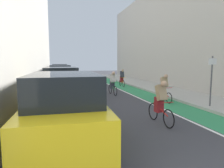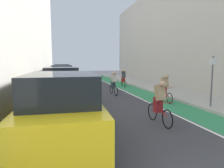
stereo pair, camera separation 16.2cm
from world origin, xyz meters
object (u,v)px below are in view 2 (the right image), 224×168
object	(u,v)px
cyclist_mid	(164,87)
cyclist_trailing	(114,83)
parked_suv_blue	(62,76)
street_sign_post	(212,76)
cyclist_far	(123,78)
cyclist_lead	(159,102)
parked_suv_yellow_cab	(62,109)
parked_suv_gray	(62,72)
parked_suv_silver	(62,85)

from	to	relation	value
cyclist_mid	cyclist_trailing	world-z (taller)	cyclist_trailing
parked_suv_blue	street_sign_post	size ratio (longest dim) A/B	1.94
cyclist_trailing	cyclist_far	bearing A→B (deg)	63.84
cyclist_mid	cyclist_far	bearing A→B (deg)	91.10
cyclist_lead	cyclist_mid	distance (m)	4.22
cyclist_trailing	street_sign_post	world-z (taller)	street_sign_post
cyclist_trailing	cyclist_far	distance (m)	4.62
parked_suv_yellow_cab	cyclist_trailing	distance (m)	8.45
parked_suv_gray	cyclist_mid	bearing A→B (deg)	-69.31
parked_suv_yellow_cab	parked_suv_blue	world-z (taller)	same
parked_suv_yellow_cab	parked_suv_silver	distance (m)	5.82
parked_suv_gray	cyclist_lead	world-z (taller)	parked_suv_gray
cyclist_mid	cyclist_trailing	bearing A→B (deg)	125.47
cyclist_far	parked_suv_gray	bearing A→B (deg)	125.50
parked_suv_silver	parked_suv_gray	distance (m)	13.73
parked_suv_silver	cyclist_trailing	world-z (taller)	parked_suv_silver
parked_suv_yellow_cab	parked_suv_gray	bearing A→B (deg)	89.99
parked_suv_gray	cyclist_lead	distance (m)	18.80
parked_suv_yellow_cab	cyclist_lead	world-z (taller)	parked_suv_yellow_cab
cyclist_trailing	cyclist_far	size ratio (longest dim) A/B	1.03
cyclist_far	street_sign_post	distance (m)	9.51
parked_suv_yellow_cab	cyclist_lead	distance (m)	3.59
street_sign_post	cyclist_far	bearing A→B (deg)	98.48
cyclist_far	parked_suv_silver	bearing A→B (deg)	-132.25
cyclist_mid	cyclist_lead	bearing A→B (deg)	-121.55
parked_suv_silver	parked_suv_blue	distance (m)	6.67
cyclist_lead	cyclist_far	distance (m)	10.99
cyclist_trailing	cyclist_far	world-z (taller)	cyclist_trailing
cyclist_lead	street_sign_post	size ratio (longest dim) A/B	0.71
cyclist_lead	parked_suv_blue	bearing A→B (deg)	106.66
parked_suv_silver	cyclist_trailing	bearing A→B (deg)	28.77
parked_suv_silver	cyclist_trailing	size ratio (longest dim) A/B	2.54
parked_suv_gray	cyclist_trailing	bearing A→B (deg)	-73.76
parked_suv_gray	cyclist_mid	xyz separation A→B (m)	(5.63, -14.89, -0.18)
parked_suv_silver	parked_suv_blue	world-z (taller)	same
parked_suv_yellow_cab	parked_suv_silver	size ratio (longest dim) A/B	1.04
parked_suv_silver	street_sign_post	size ratio (longest dim) A/B	1.80
cyclist_mid	cyclist_trailing	xyz separation A→B (m)	(-2.18, 3.05, -0.03)
cyclist_trailing	parked_suv_silver	bearing A→B (deg)	-151.23
parked_suv_yellow_cab	parked_suv_gray	distance (m)	19.55
parked_suv_gray	cyclist_lead	xyz separation A→B (m)	(3.42, -18.49, -0.21)
cyclist_lead	cyclist_far	xyz separation A→B (m)	(2.07, 10.80, -0.00)
parked_suv_blue	cyclist_mid	bearing A→B (deg)	-54.32
parked_suv_gray	cyclist_far	size ratio (longest dim) A/B	2.68
parked_suv_silver	parked_suv_gray	world-z (taller)	same
parked_suv_silver	street_sign_post	xyz separation A→B (m)	(6.89, -3.34, 0.56)
parked_suv_yellow_cab	cyclist_mid	world-z (taller)	parked_suv_yellow_cab
parked_suv_gray	cyclist_far	xyz separation A→B (m)	(5.49, -7.69, -0.21)
parked_suv_silver	cyclist_mid	size ratio (longest dim) A/B	2.61
parked_suv_silver	cyclist_mid	bearing A→B (deg)	-11.64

